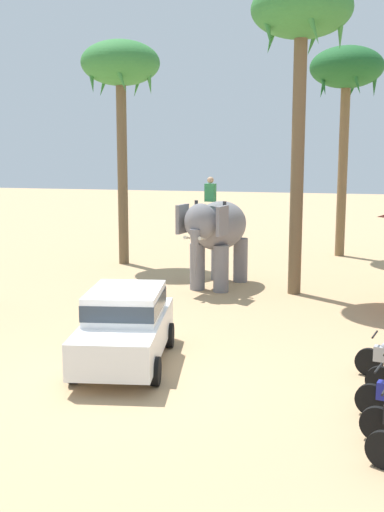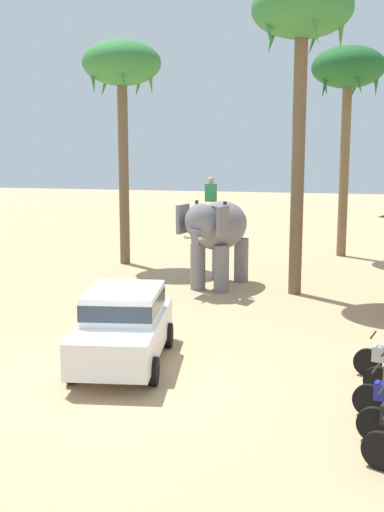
% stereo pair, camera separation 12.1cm
% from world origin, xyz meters
% --- Properties ---
extents(ground_plane, '(120.00, 120.00, 0.00)m').
position_xyz_m(ground_plane, '(0.00, 0.00, 0.00)').
color(ground_plane, tan).
extents(car_sedan_foreground, '(2.42, 4.34, 1.70)m').
position_xyz_m(car_sedan_foreground, '(-0.42, 0.69, 0.93)').
color(car_sedan_foreground, white).
rests_on(car_sedan_foreground, ground).
extents(elephant_with_mahout, '(2.16, 4.00, 3.88)m').
position_xyz_m(elephant_with_mahout, '(-0.23, 9.10, 1.99)').
color(elephant_with_mahout, slate).
rests_on(elephant_with_mahout, ground).
extents(palm_tree_behind_elephant, '(3.20, 3.20, 9.23)m').
position_xyz_m(palm_tree_behind_elephant, '(3.73, 17.04, 8.02)').
color(palm_tree_behind_elephant, brown).
rests_on(palm_tree_behind_elephant, ground).
extents(palm_tree_left_of_road, '(3.20, 3.20, 9.15)m').
position_xyz_m(palm_tree_left_of_road, '(-5.06, 12.59, 7.94)').
color(palm_tree_left_of_road, brown).
rests_on(palm_tree_left_of_road, ground).
extents(palm_tree_far_back, '(3.20, 3.20, 10.03)m').
position_xyz_m(palm_tree_far_back, '(2.52, 8.76, 8.74)').
color(palm_tree_far_back, brown).
rests_on(palm_tree_far_back, ground).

